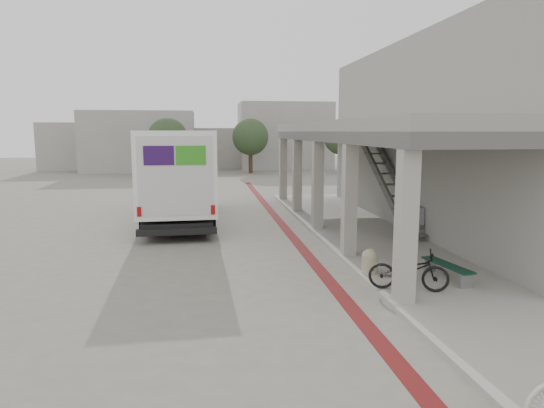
{
  "coord_description": "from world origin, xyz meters",
  "views": [
    {
      "loc": [
        -1.99,
        -12.85,
        3.68
      ],
      "look_at": [
        -0.1,
        0.85,
        1.6
      ],
      "focal_mm": 32.0,
      "sensor_mm": 36.0,
      "label": 1
    }
  ],
  "objects": [
    {
      "name": "bollard_far",
      "position": [
        2.64,
        -2.03,
        0.41
      ],
      "size": [
        0.39,
        0.39,
        0.58
      ],
      "color": "gray",
      "rests_on": "sidewalk"
    },
    {
      "name": "bike_lane_stripe",
      "position": [
        1.0,
        2.0,
        0.01
      ],
      "size": [
        0.35,
        40.0,
        0.01
      ],
      "primitive_type": "cube",
      "color": "#5E1213",
      "rests_on": "ground"
    },
    {
      "name": "bicycle_black",
      "position": [
        2.5,
        -2.82,
        0.58
      ],
      "size": [
        1.87,
        1.18,
        0.93
      ],
      "primitive_type": "imported",
      "rotation": [
        0.0,
        0.0,
        1.22
      ],
      "color": "black",
      "rests_on": "sidewalk"
    },
    {
      "name": "bollard_near",
      "position": [
        2.1,
        -1.39,
        0.43
      ],
      "size": [
        0.41,
        0.41,
        0.62
      ],
      "color": "tan",
      "rests_on": "sidewalk"
    },
    {
      "name": "ground",
      "position": [
        0.0,
        0.0,
        0.0
      ],
      "size": [
        120.0,
        120.0,
        0.0
      ],
      "primitive_type": "plane",
      "color": "#69655A",
      "rests_on": "ground"
    },
    {
      "name": "tree_mid",
      "position": [
        2.0,
        30.0,
        3.18
      ],
      "size": [
        3.2,
        3.2,
        4.8
      ],
      "color": "#38281C",
      "rests_on": "ground"
    },
    {
      "name": "distant_backdrop",
      "position": [
        -2.84,
        35.89,
        2.7
      ],
      "size": [
        28.0,
        10.0,
        6.5
      ],
      "color": "gray",
      "rests_on": "ground"
    },
    {
      "name": "sidewalk",
      "position": [
        4.0,
        0.0,
        0.06
      ],
      "size": [
        4.4,
        28.0,
        0.12
      ],
      "primitive_type": "cube",
      "color": "#9A958A",
      "rests_on": "ground"
    },
    {
      "name": "tree_left",
      "position": [
        -5.0,
        28.0,
        3.18
      ],
      "size": [
        3.2,
        3.2,
        4.8
      ],
      "color": "#38281C",
      "rests_on": "ground"
    },
    {
      "name": "transit_building",
      "position": [
        6.83,
        4.5,
        3.4
      ],
      "size": [
        7.6,
        17.0,
        7.0
      ],
      "color": "gray",
      "rests_on": "ground"
    },
    {
      "name": "tree_right",
      "position": [
        10.0,
        29.0,
        3.18
      ],
      "size": [
        3.2,
        3.2,
        4.8
      ],
      "color": "#38281C",
      "rests_on": "ground"
    },
    {
      "name": "fedex_truck",
      "position": [
        -3.1,
        7.26,
        1.97
      ],
      "size": [
        3.0,
        8.77,
        3.7
      ],
      "rotation": [
        0.0,
        0.0,
        0.03
      ],
      "color": "black",
      "rests_on": "ground"
    },
    {
      "name": "bench",
      "position": [
        3.76,
        -2.2,
        0.39
      ],
      "size": [
        0.63,
        1.67,
        0.38
      ],
      "rotation": [
        0.0,
        0.0,
        0.17
      ],
      "color": "gray",
      "rests_on": "sidewalk"
    },
    {
      "name": "utility_cabinet",
      "position": [
        5.0,
        2.46,
        0.65
      ],
      "size": [
        0.6,
        0.72,
        1.06
      ],
      "primitive_type": "cube",
      "rotation": [
        0.0,
        0.0,
        -0.21
      ],
      "color": "gray",
      "rests_on": "sidewalk"
    }
  ]
}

